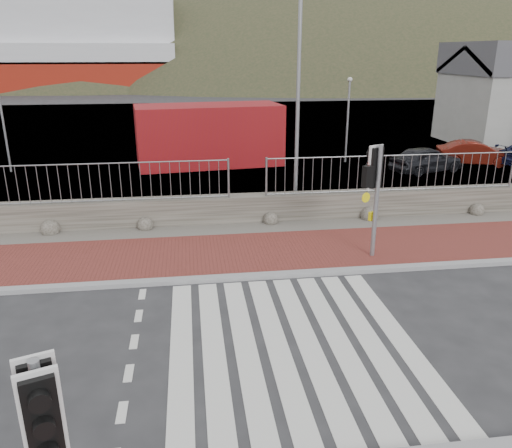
{
  "coord_description": "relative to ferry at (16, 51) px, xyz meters",
  "views": [
    {
      "loc": [
        -1.8,
        -8.04,
        5.28
      ],
      "look_at": [
        -0.3,
        3.0,
        1.41
      ],
      "focal_mm": 35.0,
      "sensor_mm": 36.0,
      "label": 1
    }
  ],
  "objects": [
    {
      "name": "ground",
      "position": [
        24.65,
        -67.9,
        -5.36
      ],
      "size": [
        220.0,
        220.0,
        0.0
      ],
      "primitive_type": "plane",
      "color": "#28282B",
      "rests_on": "ground"
    },
    {
      "name": "sidewalk_far",
      "position": [
        24.65,
        -63.4,
        -5.32
      ],
      "size": [
        40.0,
        3.0,
        0.08
      ],
      "primitive_type": "cube",
      "color": "maroon",
      "rests_on": "ground"
    },
    {
      "name": "kerb_far",
      "position": [
        24.65,
        -64.9,
        -5.31
      ],
      "size": [
        40.0,
        0.25,
        0.12
      ],
      "primitive_type": "cube",
      "color": "gray",
      "rests_on": "ground"
    },
    {
      "name": "zebra_crossing",
      "position": [
        24.65,
        -67.9,
        -5.36
      ],
      "size": [
        4.62,
        5.6,
        0.01
      ],
      "color": "silver",
      "rests_on": "ground"
    },
    {
      "name": "gravel_strip",
      "position": [
        24.65,
        -61.4,
        -5.33
      ],
      "size": [
        40.0,
        1.5,
        0.06
      ],
      "primitive_type": "cube",
      "color": "#59544C",
      "rests_on": "ground"
    },
    {
      "name": "stone_wall",
      "position": [
        24.65,
        -60.6,
        -4.91
      ],
      "size": [
        40.0,
        0.6,
        0.9
      ],
      "primitive_type": "cube",
      "color": "#47433A",
      "rests_on": "ground"
    },
    {
      "name": "railing",
      "position": [
        24.65,
        -60.75,
        -3.54
      ],
      "size": [
        18.07,
        0.07,
        1.22
      ],
      "color": "gray",
      "rests_on": "stone_wall"
    },
    {
      "name": "quay",
      "position": [
        24.65,
        -40.0,
        -5.36
      ],
      "size": [
        120.0,
        40.0,
        0.5
      ],
      "primitive_type": "cube",
      "color": "#4C4C4F",
      "rests_on": "ground"
    },
    {
      "name": "water",
      "position": [
        24.65,
        -5.0,
        -5.36
      ],
      "size": [
        220.0,
        50.0,
        0.05
      ],
      "primitive_type": "cube",
      "color": "#3F4C54",
      "rests_on": "ground"
    },
    {
      "name": "ferry",
      "position": [
        0.0,
        0.0,
        0.0
      ],
      "size": [
        50.0,
        16.0,
        20.0
      ],
      "color": "maroon",
      "rests_on": "ground"
    },
    {
      "name": "hills_backdrop",
      "position": [
        31.4,
        20.0,
        -28.42
      ],
      "size": [
        254.0,
        90.0,
        100.0
      ],
      "color": "#2C331F",
      "rests_on": "ground"
    },
    {
      "name": "traffic_signal_near",
      "position": [
        21.39,
        -71.89,
        -3.44
      ],
      "size": [
        0.43,
        0.34,
        2.66
      ],
      "rotation": [
        0.0,
        0.0,
        0.34
      ],
      "color": "gray",
      "rests_on": "ground"
    },
    {
      "name": "traffic_signal_far",
      "position": [
        27.6,
        -64.06,
        -3.14
      ],
      "size": [
        0.75,
        0.49,
        3.07
      ],
      "rotation": [
        0.0,
        0.0,
        3.56
      ],
      "color": "gray",
      "rests_on": "ground"
    },
    {
      "name": "streetlight",
      "position": [
        26.54,
        -59.81,
        -1.36
      ],
      "size": [
        1.51,
        0.23,
        7.1
      ],
      "rotation": [
        0.0,
        0.0,
        -0.05
      ],
      "color": "gray",
      "rests_on": "ground"
    },
    {
      "name": "shipping_container",
      "position": [
        23.86,
        -51.57,
        -3.92
      ],
      "size": [
        7.2,
        3.72,
        2.87
      ],
      "primitive_type": "cube",
      "rotation": [
        0.0,
        0.0,
        0.13
      ],
      "color": "maroon",
      "rests_on": "ground"
    },
    {
      "name": "car_a",
      "position": [
        33.62,
        -54.65,
        -4.76
      ],
      "size": [
        3.78,
        2.41,
        1.2
      ],
      "primitive_type": "imported",
      "rotation": [
        0.0,
        0.0,
        1.88
      ],
      "color": "black",
      "rests_on": "ground"
    },
    {
      "name": "car_b",
      "position": [
        36.7,
        -53.51,
        -4.78
      ],
      "size": [
        3.74,
        2.13,
        1.17
      ],
      "primitive_type": "imported",
      "rotation": [
        0.0,
        0.0,
        1.3
      ],
      "color": "#52120B",
      "rests_on": "ground"
    }
  ]
}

